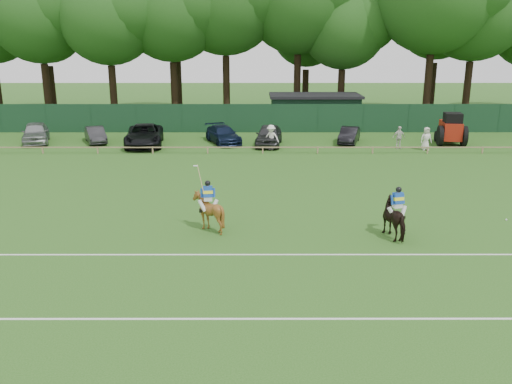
{
  "coord_description": "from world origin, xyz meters",
  "views": [
    {
      "loc": [
        0.47,
        -20.63,
        8.21
      ],
      "look_at": [
        0.5,
        3.0,
        1.4
      ],
      "focal_mm": 38.0,
      "sensor_mm": 36.0,
      "label": 1
    }
  ],
  "objects_px": {
    "sedan_grey": "(96,135)",
    "polo_ball": "(506,220)",
    "spectator_left": "(271,137)",
    "sedan_silver": "(36,133)",
    "sedan_navy": "(223,135)",
    "spectator_right": "(426,139)",
    "suv_black": "(144,135)",
    "spectator_mid": "(399,137)",
    "hatch_grey": "(269,135)",
    "utility_shed": "(315,111)",
    "horse_chestnut": "(208,212)",
    "tractor": "(451,130)",
    "horse_dark": "(397,218)",
    "estate_black": "(349,135)"
  },
  "relations": [
    {
      "from": "suv_black",
      "to": "spectator_right",
      "type": "bearing_deg",
      "value": -11.59
    },
    {
      "from": "hatch_grey",
      "to": "sedan_grey",
      "type": "bearing_deg",
      "value": -178.36
    },
    {
      "from": "suv_black",
      "to": "sedan_navy",
      "type": "height_order",
      "value": "suv_black"
    },
    {
      "from": "utility_shed",
      "to": "sedan_grey",
      "type": "bearing_deg",
      "value": -156.94
    },
    {
      "from": "sedan_silver",
      "to": "sedan_navy",
      "type": "xyz_separation_m",
      "value": [
        14.96,
        -0.14,
        -0.14
      ]
    },
    {
      "from": "horse_dark",
      "to": "sedan_grey",
      "type": "relative_size",
      "value": 0.51
    },
    {
      "from": "sedan_silver",
      "to": "polo_ball",
      "type": "height_order",
      "value": "sedan_silver"
    },
    {
      "from": "estate_black",
      "to": "utility_shed",
      "type": "bearing_deg",
      "value": 120.61
    },
    {
      "from": "suv_black",
      "to": "horse_chestnut",
      "type": "bearing_deg",
      "value": -78.11
    },
    {
      "from": "hatch_grey",
      "to": "spectator_right",
      "type": "xyz_separation_m",
      "value": [
        11.69,
        -1.88,
        0.07
      ]
    },
    {
      "from": "sedan_grey",
      "to": "polo_ball",
      "type": "distance_m",
      "value": 31.03
    },
    {
      "from": "sedan_silver",
      "to": "hatch_grey",
      "type": "relative_size",
      "value": 1.03
    },
    {
      "from": "sedan_grey",
      "to": "utility_shed",
      "type": "bearing_deg",
      "value": -0.43
    },
    {
      "from": "sedan_grey",
      "to": "estate_black",
      "type": "xyz_separation_m",
      "value": [
        20.27,
        -0.18,
        0.0
      ]
    },
    {
      "from": "sedan_silver",
      "to": "hatch_grey",
      "type": "distance_m",
      "value": 18.6
    },
    {
      "from": "sedan_silver",
      "to": "spectator_right",
      "type": "distance_m",
      "value": 30.4
    },
    {
      "from": "tractor",
      "to": "horse_chestnut",
      "type": "bearing_deg",
      "value": -123.83
    },
    {
      "from": "hatch_grey",
      "to": "spectator_mid",
      "type": "distance_m",
      "value": 9.89
    },
    {
      "from": "sedan_grey",
      "to": "spectator_mid",
      "type": "relative_size",
      "value": 2.25
    },
    {
      "from": "spectator_left",
      "to": "hatch_grey",
      "type": "bearing_deg",
      "value": 114.09
    },
    {
      "from": "horse_chestnut",
      "to": "polo_ball",
      "type": "xyz_separation_m",
      "value": [
        13.67,
        1.22,
        -0.8
      ]
    },
    {
      "from": "spectator_mid",
      "to": "utility_shed",
      "type": "xyz_separation_m",
      "value": [
        -5.33,
        10.19,
        0.69
      ]
    },
    {
      "from": "sedan_navy",
      "to": "spectator_right",
      "type": "distance_m",
      "value": 15.55
    },
    {
      "from": "estate_black",
      "to": "polo_ball",
      "type": "height_order",
      "value": "estate_black"
    },
    {
      "from": "spectator_left",
      "to": "tractor",
      "type": "bearing_deg",
      "value": 28.05
    },
    {
      "from": "horse_dark",
      "to": "suv_black",
      "type": "relative_size",
      "value": 0.33
    },
    {
      "from": "polo_ball",
      "to": "tractor",
      "type": "height_order",
      "value": "tractor"
    },
    {
      "from": "spectator_left",
      "to": "horse_dark",
      "type": "bearing_deg",
      "value": -55.47
    },
    {
      "from": "estate_black",
      "to": "sedan_grey",
      "type": "bearing_deg",
      "value": -163.63
    },
    {
      "from": "sedan_grey",
      "to": "spectator_right",
      "type": "bearing_deg",
      "value": -30.2
    },
    {
      "from": "suv_black",
      "to": "utility_shed",
      "type": "bearing_deg",
      "value": 25.72
    },
    {
      "from": "spectator_left",
      "to": "tractor",
      "type": "relative_size",
      "value": 0.58
    },
    {
      "from": "spectator_mid",
      "to": "utility_shed",
      "type": "distance_m",
      "value": 11.52
    },
    {
      "from": "spectator_mid",
      "to": "spectator_right",
      "type": "distance_m",
      "value": 1.98
    },
    {
      "from": "sedan_silver",
      "to": "spectator_left",
      "type": "relative_size",
      "value": 2.56
    },
    {
      "from": "sedan_navy",
      "to": "hatch_grey",
      "type": "height_order",
      "value": "hatch_grey"
    },
    {
      "from": "sedan_silver",
      "to": "spectator_right",
      "type": "relative_size",
      "value": 2.78
    },
    {
      "from": "sedan_grey",
      "to": "spectator_mid",
      "type": "bearing_deg",
      "value": -29.26
    },
    {
      "from": "sedan_silver",
      "to": "tractor",
      "type": "height_order",
      "value": "tractor"
    },
    {
      "from": "suv_black",
      "to": "spectator_left",
      "type": "bearing_deg",
      "value": -16.06
    },
    {
      "from": "hatch_grey",
      "to": "spectator_right",
      "type": "height_order",
      "value": "spectator_right"
    },
    {
      "from": "sedan_grey",
      "to": "horse_chestnut",
      "type": "bearing_deg",
      "value": -85.7
    },
    {
      "from": "estate_black",
      "to": "spectator_mid",
      "type": "bearing_deg",
      "value": -16.35
    },
    {
      "from": "estate_black",
      "to": "utility_shed",
      "type": "relative_size",
      "value": 0.46
    },
    {
      "from": "suv_black",
      "to": "hatch_grey",
      "type": "xyz_separation_m",
      "value": [
        9.67,
        0.22,
        -0.03
      ]
    },
    {
      "from": "spectator_right",
      "to": "polo_ball",
      "type": "distance_m",
      "value": 16.21
    },
    {
      "from": "sedan_grey",
      "to": "polo_ball",
      "type": "relative_size",
      "value": 42.44
    },
    {
      "from": "sedan_grey",
      "to": "spectator_right",
      "type": "relative_size",
      "value": 2.22
    },
    {
      "from": "estate_black",
      "to": "suv_black",
      "type": "bearing_deg",
      "value": -158.99
    },
    {
      "from": "spectator_left",
      "to": "sedan_silver",
      "type": "bearing_deg",
      "value": -168.52
    }
  ]
}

